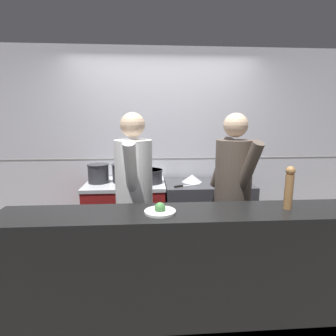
{
  "coord_description": "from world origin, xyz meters",
  "views": [
    {
      "loc": [
        -0.17,
        -2.2,
        1.68
      ],
      "look_at": [
        0.02,
        0.62,
        1.15
      ],
      "focal_mm": 28.0,
      "sensor_mm": 36.0,
      "label": 1
    }
  ],
  "objects_px": {
    "braising_pot": "(150,176)",
    "chef_sous": "(233,193)",
    "sauce_pot": "(124,172)",
    "mixing_bowl_steel": "(192,178)",
    "plated_dish_main": "(160,210)",
    "stock_pot": "(98,173)",
    "pepper_mill": "(289,187)",
    "chef_head_cook": "(134,194)",
    "chefs_knife": "(185,186)",
    "oven_range": "(127,217)"
  },
  "relations": [
    {
      "from": "braising_pot",
      "to": "chef_sous",
      "type": "xyz_separation_m",
      "value": [
        0.81,
        -0.68,
        -0.03
      ]
    },
    {
      "from": "braising_pot",
      "to": "sauce_pot",
      "type": "bearing_deg",
      "value": 167.62
    },
    {
      "from": "mixing_bowl_steel",
      "to": "plated_dish_main",
      "type": "height_order",
      "value": "plated_dish_main"
    },
    {
      "from": "stock_pot",
      "to": "braising_pot",
      "type": "distance_m",
      "value": 0.64
    },
    {
      "from": "pepper_mill",
      "to": "chef_head_cook",
      "type": "bearing_deg",
      "value": 156.05
    },
    {
      "from": "sauce_pot",
      "to": "mixing_bowl_steel",
      "type": "relative_size",
      "value": 1.17
    },
    {
      "from": "chefs_knife",
      "to": "pepper_mill",
      "type": "xyz_separation_m",
      "value": [
        0.67,
        -1.1,
        0.26
      ]
    },
    {
      "from": "oven_range",
      "to": "pepper_mill",
      "type": "height_order",
      "value": "pepper_mill"
    },
    {
      "from": "braising_pot",
      "to": "chef_head_cook",
      "type": "distance_m",
      "value": 0.68
    },
    {
      "from": "sauce_pot",
      "to": "plated_dish_main",
      "type": "xyz_separation_m",
      "value": [
        0.39,
        -1.31,
        -0.03
      ]
    },
    {
      "from": "braising_pot",
      "to": "plated_dish_main",
      "type": "height_order",
      "value": "braising_pot"
    },
    {
      "from": "sauce_pot",
      "to": "pepper_mill",
      "type": "xyz_separation_m",
      "value": [
        1.4,
        -1.28,
        0.13
      ]
    },
    {
      "from": "stock_pot",
      "to": "pepper_mill",
      "type": "bearing_deg",
      "value": -36.46
    },
    {
      "from": "sauce_pot",
      "to": "pepper_mill",
      "type": "distance_m",
      "value": 1.91
    },
    {
      "from": "braising_pot",
      "to": "pepper_mill",
      "type": "xyz_separation_m",
      "value": [
        1.08,
        -1.21,
        0.16
      ]
    },
    {
      "from": "chefs_knife",
      "to": "plated_dish_main",
      "type": "distance_m",
      "value": 1.18
    },
    {
      "from": "mixing_bowl_steel",
      "to": "pepper_mill",
      "type": "height_order",
      "value": "pepper_mill"
    },
    {
      "from": "sauce_pot",
      "to": "oven_range",
      "type": "bearing_deg",
      "value": -53.9
    },
    {
      "from": "mixing_bowl_steel",
      "to": "pepper_mill",
      "type": "xyz_separation_m",
      "value": [
        0.55,
        -1.32,
        0.22
      ]
    },
    {
      "from": "chef_sous",
      "to": "plated_dish_main",
      "type": "bearing_deg",
      "value": -160.7
    },
    {
      "from": "stock_pot",
      "to": "plated_dish_main",
      "type": "distance_m",
      "value": 1.47
    },
    {
      "from": "sauce_pot",
      "to": "braising_pot",
      "type": "xyz_separation_m",
      "value": [
        0.32,
        -0.07,
        -0.03
      ]
    },
    {
      "from": "oven_range",
      "to": "pepper_mill",
      "type": "bearing_deg",
      "value": -42.34
    },
    {
      "from": "pepper_mill",
      "to": "mixing_bowl_steel",
      "type": "bearing_deg",
      "value": 112.62
    },
    {
      "from": "pepper_mill",
      "to": "chef_head_cook",
      "type": "distance_m",
      "value": 1.37
    },
    {
      "from": "pepper_mill",
      "to": "sauce_pot",
      "type": "bearing_deg",
      "value": 137.51
    },
    {
      "from": "stock_pot",
      "to": "pepper_mill",
      "type": "relative_size",
      "value": 0.76
    },
    {
      "from": "mixing_bowl_steel",
      "to": "pepper_mill",
      "type": "relative_size",
      "value": 0.75
    },
    {
      "from": "mixing_bowl_steel",
      "to": "chef_head_cook",
      "type": "bearing_deg",
      "value": -131.75
    },
    {
      "from": "chefs_knife",
      "to": "braising_pot",
      "type": "bearing_deg",
      "value": 164.41
    },
    {
      "from": "chef_head_cook",
      "to": "mixing_bowl_steel",
      "type": "bearing_deg",
      "value": 50.48
    },
    {
      "from": "chefs_knife",
      "to": "stock_pot",
      "type": "bearing_deg",
      "value": 170.98
    },
    {
      "from": "braising_pot",
      "to": "pepper_mill",
      "type": "distance_m",
      "value": 1.63
    },
    {
      "from": "chefs_knife",
      "to": "chef_head_cook",
      "type": "relative_size",
      "value": 0.19
    },
    {
      "from": "oven_range",
      "to": "chef_sous",
      "type": "distance_m",
      "value": 1.43
    },
    {
      "from": "stock_pot",
      "to": "chef_sous",
      "type": "xyz_separation_m",
      "value": [
        1.44,
        -0.73,
        -0.07
      ]
    },
    {
      "from": "chef_sous",
      "to": "oven_range",
      "type": "bearing_deg",
      "value": 128.88
    },
    {
      "from": "oven_range",
      "to": "chefs_knife",
      "type": "height_order",
      "value": "same"
    },
    {
      "from": "oven_range",
      "to": "plated_dish_main",
      "type": "bearing_deg",
      "value": -73.61
    },
    {
      "from": "sauce_pot",
      "to": "chef_sous",
      "type": "distance_m",
      "value": 1.36
    },
    {
      "from": "braising_pot",
      "to": "plated_dish_main",
      "type": "relative_size",
      "value": 1.27
    },
    {
      "from": "oven_range",
      "to": "chef_sous",
      "type": "xyz_separation_m",
      "value": [
        1.11,
        -0.73,
        0.51
      ]
    },
    {
      "from": "mixing_bowl_steel",
      "to": "pepper_mill",
      "type": "bearing_deg",
      "value": -67.38
    },
    {
      "from": "mixing_bowl_steel",
      "to": "chef_head_cook",
      "type": "distance_m",
      "value": 1.03
    },
    {
      "from": "oven_range",
      "to": "sauce_pot",
      "type": "distance_m",
      "value": 0.58
    },
    {
      "from": "braising_pot",
      "to": "mixing_bowl_steel",
      "type": "xyz_separation_m",
      "value": [
        0.53,
        0.11,
        -0.06
      ]
    },
    {
      "from": "oven_range",
      "to": "mixing_bowl_steel",
      "type": "height_order",
      "value": "mixing_bowl_steel"
    },
    {
      "from": "braising_pot",
      "to": "oven_range",
      "type": "bearing_deg",
      "value": 170.67
    },
    {
      "from": "plated_dish_main",
      "to": "chef_sous",
      "type": "height_order",
      "value": "chef_sous"
    },
    {
      "from": "stock_pot",
      "to": "chef_sous",
      "type": "bearing_deg",
      "value": -27.02
    }
  ]
}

